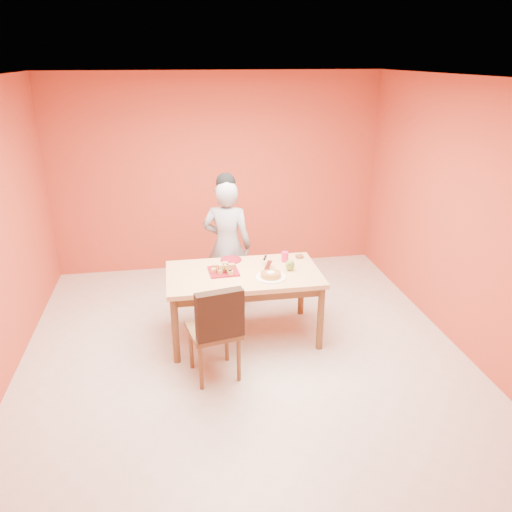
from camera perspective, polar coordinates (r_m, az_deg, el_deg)
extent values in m
plane|color=beige|center=(5.20, -1.25, -11.59)|extent=(5.00, 5.00, 0.00)
plane|color=white|center=(4.33, -1.55, 19.69)|extent=(5.00, 5.00, 0.00)
plane|color=#B13E29|center=(6.98, -4.44, 9.31)|extent=(4.50, 0.00, 4.50)
plane|color=#B13E29|center=(5.38, 23.11, 3.73)|extent=(0.00, 5.00, 5.00)
cube|color=tan|center=(5.23, -1.44, -2.13)|extent=(1.60, 0.90, 0.05)
cube|color=brown|center=(5.27, -1.43, -2.88)|extent=(1.48, 0.78, 0.10)
cylinder|color=brown|center=(5.02, -9.21, -8.46)|extent=(0.07, 0.07, 0.71)
cylinder|color=brown|center=(5.71, -9.37, -4.53)|extent=(0.07, 0.07, 0.71)
cylinder|color=brown|center=(5.21, 7.38, -7.10)|extent=(0.07, 0.07, 0.71)
cylinder|color=brown|center=(5.88, 5.20, -3.48)|extent=(0.07, 0.07, 0.71)
imported|color=gray|center=(5.88, -3.31, 1.17)|extent=(0.66, 0.53, 1.58)
cube|color=maroon|center=(5.24, -3.73, -1.75)|extent=(0.32, 0.32, 0.02)
cylinder|color=maroon|center=(5.53, -2.88, -0.43)|extent=(0.31, 0.31, 0.01)
cylinder|color=white|center=(5.10, 1.69, -2.44)|extent=(0.37, 0.37, 0.01)
cylinder|color=orange|center=(5.08, 1.69, -2.14)|extent=(0.23, 0.23, 0.05)
cube|color=silver|center=(5.24, 1.42, -1.04)|extent=(0.14, 0.25, 0.01)
ellipsoid|color=olive|center=(5.26, 3.91, -1.05)|extent=(0.11, 0.10, 0.12)
cylinder|color=#C71D4A|center=(5.49, 3.33, -0.09)|extent=(0.10, 0.10, 0.11)
cylinder|color=#3C2410|center=(5.62, 4.98, -0.05)|extent=(0.11, 0.11, 0.03)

